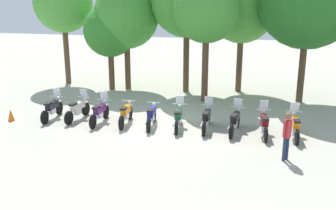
{
  "coord_description": "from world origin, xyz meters",
  "views": [
    {
      "loc": [
        4.37,
        -15.58,
        5.56
      ],
      "look_at": [
        0.0,
        0.5,
        0.9
      ],
      "focal_mm": 40.63,
      "sensor_mm": 36.0,
      "label": 1
    }
  ],
  "objects_px": {
    "motorcycle_9": "(295,126)",
    "tree_0": "(63,4)",
    "motorcycle_1": "(78,109)",
    "tree_2": "(126,16)",
    "motorcycle_2": "(100,112)",
    "motorcycle_6": "(206,118)",
    "motorcycle_4": "(151,116)",
    "tree_1": "(110,31)",
    "motorcycle_5": "(178,117)",
    "motorcycle_7": "(235,121)",
    "traffic_cone": "(11,115)",
    "person_0": "(287,132)",
    "tree_4": "(207,10)",
    "tree_3": "(187,1)",
    "tree_5": "(242,10)",
    "motorcycle_8": "(264,124)",
    "motorcycle_0": "(52,108)",
    "motorcycle_3": "(126,114)"
  },
  "relations": [
    {
      "from": "motorcycle_9",
      "to": "tree_0",
      "type": "height_order",
      "value": "tree_0"
    },
    {
      "from": "motorcycle_1",
      "to": "tree_2",
      "type": "height_order",
      "value": "tree_2"
    },
    {
      "from": "motorcycle_2",
      "to": "motorcycle_9",
      "type": "bearing_deg",
      "value": -90.57
    },
    {
      "from": "motorcycle_6",
      "to": "motorcycle_1",
      "type": "bearing_deg",
      "value": 89.11
    },
    {
      "from": "motorcycle_1",
      "to": "motorcycle_4",
      "type": "bearing_deg",
      "value": -88.13
    },
    {
      "from": "motorcycle_4",
      "to": "tree_1",
      "type": "height_order",
      "value": "tree_1"
    },
    {
      "from": "motorcycle_5",
      "to": "tree_1",
      "type": "xyz_separation_m",
      "value": [
        -5.93,
        6.4,
        3.14
      ]
    },
    {
      "from": "motorcycle_7",
      "to": "motorcycle_2",
      "type": "bearing_deg",
      "value": 97.49
    },
    {
      "from": "traffic_cone",
      "to": "motorcycle_4",
      "type": "bearing_deg",
      "value": 8.22
    },
    {
      "from": "motorcycle_4",
      "to": "person_0",
      "type": "xyz_separation_m",
      "value": [
        5.73,
        -2.32,
        0.54
      ]
    },
    {
      "from": "tree_1",
      "to": "motorcycle_6",
      "type": "bearing_deg",
      "value": -41.12
    },
    {
      "from": "motorcycle_2",
      "to": "tree_4",
      "type": "bearing_deg",
      "value": -40.44
    },
    {
      "from": "motorcycle_2",
      "to": "tree_0",
      "type": "bearing_deg",
      "value": 35.28
    },
    {
      "from": "motorcycle_9",
      "to": "tree_3",
      "type": "distance_m",
      "value": 10.44
    },
    {
      "from": "motorcycle_5",
      "to": "tree_5",
      "type": "xyz_separation_m",
      "value": [
        1.93,
        7.89,
        4.39
      ]
    },
    {
      "from": "motorcycle_1",
      "to": "tree_4",
      "type": "xyz_separation_m",
      "value": [
        5.22,
        4.95,
        4.48
      ]
    },
    {
      "from": "tree_3",
      "to": "traffic_cone",
      "type": "height_order",
      "value": "tree_3"
    },
    {
      "from": "person_0",
      "to": "tree_3",
      "type": "xyz_separation_m",
      "value": [
        -5.72,
        9.35,
        4.39
      ]
    },
    {
      "from": "motorcycle_8",
      "to": "motorcycle_9",
      "type": "distance_m",
      "value": 1.23
    },
    {
      "from": "motorcycle_7",
      "to": "tree_5",
      "type": "xyz_separation_m",
      "value": [
        -0.55,
        7.78,
        4.39
      ]
    },
    {
      "from": "motorcycle_8",
      "to": "tree_3",
      "type": "height_order",
      "value": "tree_3"
    },
    {
      "from": "tree_3",
      "to": "motorcycle_0",
      "type": "bearing_deg",
      "value": -124.48
    },
    {
      "from": "motorcycle_0",
      "to": "motorcycle_8",
      "type": "bearing_deg",
      "value": -94.06
    },
    {
      "from": "motorcycle_1",
      "to": "tree_0",
      "type": "distance_m",
      "value": 9.81
    },
    {
      "from": "motorcycle_8",
      "to": "motorcycle_3",
      "type": "bearing_deg",
      "value": 84.62
    },
    {
      "from": "motorcycle_9",
      "to": "tree_4",
      "type": "height_order",
      "value": "tree_4"
    },
    {
      "from": "motorcycle_3",
      "to": "motorcycle_5",
      "type": "xyz_separation_m",
      "value": [
        2.46,
        0.06,
        0.01
      ]
    },
    {
      "from": "motorcycle_9",
      "to": "tree_3",
      "type": "bearing_deg",
      "value": 37.72
    },
    {
      "from": "tree_1",
      "to": "motorcycle_5",
      "type": "bearing_deg",
      "value": -47.18
    },
    {
      "from": "motorcycle_0",
      "to": "tree_2",
      "type": "distance_m",
      "value": 8.14
    },
    {
      "from": "motorcycle_3",
      "to": "tree_0",
      "type": "height_order",
      "value": "tree_0"
    },
    {
      "from": "tree_0",
      "to": "tree_5",
      "type": "distance_m",
      "value": 11.46
    },
    {
      "from": "traffic_cone",
      "to": "tree_0",
      "type": "bearing_deg",
      "value": 101.13
    },
    {
      "from": "motorcycle_0",
      "to": "traffic_cone",
      "type": "bearing_deg",
      "value": 108.85
    },
    {
      "from": "motorcycle_5",
      "to": "tree_0",
      "type": "xyz_separation_m",
      "value": [
        -9.51,
        7.24,
        4.76
      ]
    },
    {
      "from": "motorcycle_3",
      "to": "tree_3",
      "type": "distance_m",
      "value": 8.68
    },
    {
      "from": "tree_4",
      "to": "traffic_cone",
      "type": "bearing_deg",
      "value": -143.93
    },
    {
      "from": "tree_5",
      "to": "traffic_cone",
      "type": "distance_m",
      "value": 14.04
    },
    {
      "from": "motorcycle_6",
      "to": "motorcycle_9",
      "type": "bearing_deg",
      "value": -92.89
    },
    {
      "from": "tree_2",
      "to": "tree_4",
      "type": "bearing_deg",
      "value": -18.89
    },
    {
      "from": "motorcycle_8",
      "to": "motorcycle_0",
      "type": "bearing_deg",
      "value": 85.07
    },
    {
      "from": "motorcycle_5",
      "to": "tree_0",
      "type": "height_order",
      "value": "tree_0"
    },
    {
      "from": "motorcycle_0",
      "to": "motorcycle_4",
      "type": "xyz_separation_m",
      "value": [
        4.93,
        0.17,
        -0.01
      ]
    },
    {
      "from": "motorcycle_7",
      "to": "motorcycle_3",
      "type": "bearing_deg",
      "value": 96.43
    },
    {
      "from": "motorcycle_2",
      "to": "motorcycle_7",
      "type": "relative_size",
      "value": 1.0
    },
    {
      "from": "motorcycle_7",
      "to": "motorcycle_9",
      "type": "bearing_deg",
      "value": -85.62
    },
    {
      "from": "motorcycle_6",
      "to": "tree_4",
      "type": "distance_m",
      "value": 6.63
    },
    {
      "from": "motorcycle_0",
      "to": "tree_5",
      "type": "relative_size",
      "value": 0.32
    },
    {
      "from": "motorcycle_1",
      "to": "motorcycle_8",
      "type": "distance_m",
      "value": 8.61
    },
    {
      "from": "motorcycle_4",
      "to": "motorcycle_9",
      "type": "height_order",
      "value": "motorcycle_9"
    }
  ]
}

